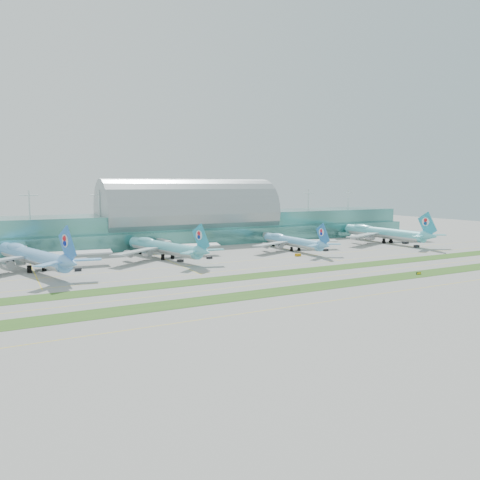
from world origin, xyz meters
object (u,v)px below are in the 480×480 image
airliner_b (163,247)px  taxiway_sign_east (419,273)px  terminal (190,221)px  airliner_a (32,255)px  airliner_d (382,232)px  airliner_c (292,241)px

airliner_b → taxiway_sign_east: 127.62m
terminal → airliner_a: bearing=-146.9°
airliner_a → airliner_b: 64.62m
terminal → airliner_a: size_ratio=4.18×
terminal → airliner_a: (-104.20, -68.04, -7.15)m
airliner_b → airliner_a: bearing=171.3°
airliner_b → airliner_d: 155.51m
airliner_a → airliner_d: airliner_a is taller
airliner_a → airliner_c: 142.91m
airliner_d → taxiway_sign_east: bearing=-127.9°
airliner_c → terminal: bearing=119.6°
airliner_d → airliner_b: bearing=178.6°
terminal → airliner_c: terminal is taller
terminal → airliner_a: 124.66m
airliner_b → airliner_c: airliner_b is taller
airliner_c → airliner_d: size_ratio=0.81×
airliner_c → taxiway_sign_east: size_ratio=25.56×
airliner_c → airliner_d: (76.89, 3.73, 1.35)m
airliner_a → taxiway_sign_east: bearing=-48.3°
airliner_d → airliner_c: bearing=-178.0°
airliner_c → airliner_b: bearing=175.7°
airliner_b → taxiway_sign_east: size_ratio=28.31×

